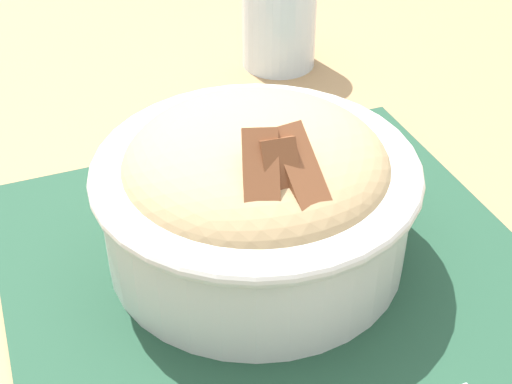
% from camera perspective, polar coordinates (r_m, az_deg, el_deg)
% --- Properties ---
extents(table, '(1.31, 0.94, 0.76)m').
position_cam_1_polar(table, '(0.55, 2.52, -9.94)').
color(table, '#99754C').
rests_on(table, ground_plane).
extents(placemat, '(0.39, 0.35, 0.00)m').
position_cam_1_polar(placemat, '(0.47, 2.70, -8.39)').
color(placemat, '#1E422D').
rests_on(placemat, table).
extents(bowl, '(0.23, 0.23, 0.12)m').
position_cam_1_polar(bowl, '(0.47, 0.01, 0.20)').
color(bowl, silver).
rests_on(bowl, placemat).
extents(drinking_glass, '(0.07, 0.07, 0.10)m').
position_cam_1_polar(drinking_glass, '(0.73, 1.81, 13.05)').
color(drinking_glass, silver).
rests_on(drinking_glass, table).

